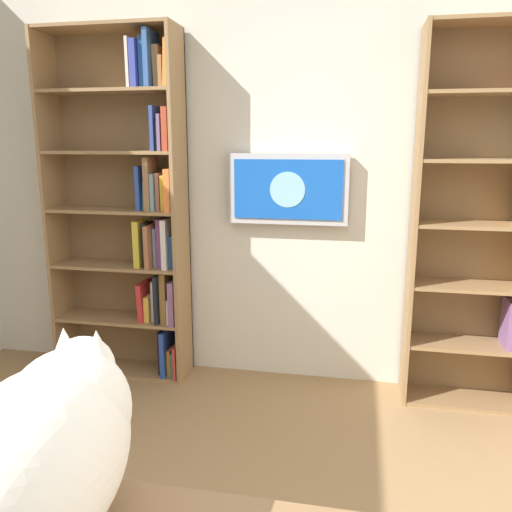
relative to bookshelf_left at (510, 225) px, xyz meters
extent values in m
cube|color=silver|center=(1.23, -0.17, 0.27)|extent=(4.52, 0.06, 2.70)
cube|color=#937047|center=(0.52, 0.02, 0.00)|extent=(0.02, 0.28, 2.15)
cube|color=brown|center=(0.11, -0.11, 0.00)|extent=(0.85, 0.01, 2.15)
cube|color=#937047|center=(0.11, 0.02, -1.07)|extent=(0.81, 0.27, 0.02)
cube|color=#937047|center=(0.11, 0.02, -0.71)|extent=(0.81, 0.27, 0.02)
cube|color=#937047|center=(0.11, 0.02, -0.36)|extent=(0.81, 0.27, 0.02)
cube|color=#937047|center=(0.11, 0.02, 0.00)|extent=(0.81, 0.27, 0.02)
cube|color=#937047|center=(0.11, 0.02, 0.35)|extent=(0.81, 0.27, 0.02)
cube|color=#937047|center=(0.11, 0.02, 0.71)|extent=(0.81, 0.27, 0.02)
cube|color=#937047|center=(0.11, 0.02, 1.06)|extent=(0.81, 0.27, 0.02)
cube|color=#80578C|center=(-0.04, 0.03, -0.57)|extent=(0.04, 0.18, 0.28)
cube|color=#937047|center=(1.93, 0.02, 0.02)|extent=(0.02, 0.28, 2.21)
cube|color=#937047|center=(2.79, 0.02, 0.02)|extent=(0.02, 0.28, 2.21)
cube|color=brown|center=(2.36, -0.11, 0.02)|extent=(0.89, 0.01, 2.21)
cube|color=#937047|center=(2.36, 0.02, -1.07)|extent=(0.84, 0.27, 0.02)
cube|color=#937047|center=(2.36, 0.02, -0.71)|extent=(0.84, 0.27, 0.02)
cube|color=#937047|center=(2.36, 0.02, -0.34)|extent=(0.84, 0.27, 0.02)
cube|color=#937047|center=(2.36, 0.02, 0.02)|extent=(0.84, 0.27, 0.02)
cube|color=#937047|center=(2.36, 0.02, 0.39)|extent=(0.84, 0.27, 0.02)
cube|color=#937047|center=(2.36, 0.02, 0.75)|extent=(0.84, 0.27, 0.02)
cube|color=#937047|center=(2.36, 0.02, 1.12)|extent=(0.84, 0.27, 0.02)
cube|color=red|center=(1.96, 0.04, -0.95)|extent=(0.02, 0.24, 0.22)
cube|color=#357547|center=(1.98, 0.03, -0.98)|extent=(0.02, 0.20, 0.17)
cube|color=orange|center=(2.01, 0.02, -0.97)|extent=(0.02, 0.18, 0.18)
cube|color=#244297|center=(2.04, 0.04, -0.91)|extent=(0.03, 0.21, 0.31)
cube|color=black|center=(2.08, 0.01, -0.91)|extent=(0.02, 0.17, 0.29)
cube|color=#7E537D|center=(1.97, 0.03, -0.55)|extent=(0.04, 0.24, 0.29)
cube|color=silver|center=(2.00, 0.01, -0.61)|extent=(0.02, 0.23, 0.16)
cube|color=#A5773A|center=(2.04, 0.02, -0.53)|extent=(0.04, 0.18, 0.33)
cube|color=black|center=(2.07, 0.04, -0.54)|extent=(0.02, 0.20, 0.32)
cube|color=silver|center=(2.11, 0.02, -0.56)|extent=(0.04, 0.13, 0.27)
cube|color=gold|center=(2.15, 0.03, -0.61)|extent=(0.04, 0.14, 0.17)
cube|color=red|center=(2.19, 0.01, -0.57)|extent=(0.04, 0.21, 0.25)
cube|color=#265794|center=(1.97, 0.02, -0.23)|extent=(0.04, 0.15, 0.21)
cube|color=silver|center=(2.01, 0.03, -0.17)|extent=(0.03, 0.21, 0.31)
cube|color=#7F467B|center=(2.05, 0.02, -0.18)|extent=(0.04, 0.14, 0.31)
cube|color=#708DAA|center=(2.09, 0.01, -0.21)|extent=(0.02, 0.12, 0.25)
cube|color=#9D603F|center=(2.12, 0.03, -0.19)|extent=(0.03, 0.23, 0.27)
cube|color=black|center=(2.15, 0.02, -0.19)|extent=(0.03, 0.14, 0.28)
cube|color=gold|center=(2.19, 0.04, -0.18)|extent=(0.04, 0.16, 0.30)
cube|color=orange|center=(1.97, 0.03, 0.16)|extent=(0.04, 0.23, 0.26)
cube|color=gold|center=(2.01, 0.01, 0.14)|extent=(0.03, 0.15, 0.22)
cube|color=#95604D|center=(2.05, 0.02, 0.15)|extent=(0.02, 0.14, 0.23)
cube|color=#6C95A4|center=(2.08, 0.03, 0.15)|extent=(0.02, 0.16, 0.23)
cube|color=#8E6643|center=(2.11, 0.03, 0.20)|extent=(0.03, 0.17, 0.33)
cube|color=#6B9CB4|center=(2.14, 0.01, 0.12)|extent=(0.03, 0.13, 0.18)
cube|color=#284796|center=(2.17, 0.03, 0.17)|extent=(0.03, 0.17, 0.27)
cube|color=#AD3D25|center=(1.96, 0.04, 0.52)|extent=(0.04, 0.23, 0.25)
cube|color=slate|center=(2.00, 0.03, 0.50)|extent=(0.02, 0.23, 0.21)
cube|color=black|center=(2.03, 0.04, 0.49)|extent=(0.02, 0.17, 0.18)
cube|color=#2D438D|center=(2.05, 0.02, 0.53)|extent=(0.02, 0.24, 0.26)
cube|color=orange|center=(1.96, 0.01, 0.90)|extent=(0.04, 0.21, 0.27)
cube|color=#9C663D|center=(1.99, 0.04, 0.85)|extent=(0.02, 0.16, 0.18)
cube|color=#97774B|center=(2.03, 0.01, 0.88)|extent=(0.04, 0.12, 0.24)
cube|color=#315799|center=(2.07, 0.03, 0.93)|extent=(0.03, 0.20, 0.33)
cube|color=#295697|center=(2.11, 0.02, 0.91)|extent=(0.04, 0.15, 0.29)
cube|color=#36419C|center=(2.16, 0.03, 0.90)|extent=(0.04, 0.19, 0.27)
cube|color=beige|center=(2.19, 0.03, 0.90)|extent=(0.02, 0.18, 0.28)
cube|color=#B7B7BC|center=(1.26, -0.09, 0.17)|extent=(0.73, 0.06, 0.43)
cube|color=blue|center=(1.26, -0.06, 0.17)|extent=(0.66, 0.01, 0.36)
cylinder|color=#8CCCEA|center=(1.26, -0.05, 0.17)|extent=(0.22, 0.00, 0.22)
ellipsoid|color=white|center=(1.42, 2.28, -0.16)|extent=(0.30, 0.52, 0.37)
ellipsoid|color=white|center=(1.42, 2.16, -0.11)|extent=(0.25, 0.28, 0.27)
sphere|color=white|center=(1.42, 2.10, -0.04)|extent=(0.14, 0.14, 0.14)
cone|color=white|center=(1.38, 2.10, 0.02)|extent=(0.06, 0.06, 0.08)
cone|color=white|center=(1.45, 2.10, 0.02)|extent=(0.06, 0.06, 0.08)
cone|color=beige|center=(1.38, 2.10, 0.01)|extent=(0.03, 0.03, 0.05)
cone|color=beige|center=(1.45, 2.10, 0.01)|extent=(0.03, 0.03, 0.05)
camera|label=1|loc=(0.84, 3.04, 0.45)|focal=35.90mm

